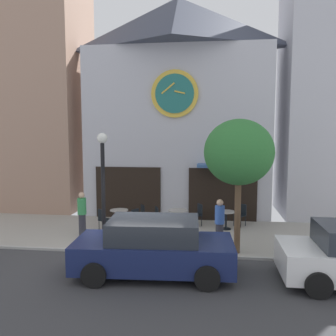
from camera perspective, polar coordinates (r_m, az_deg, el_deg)
ground_plane at (r=10.68m, az=-5.34°, el=-15.67°), size 24.28×11.26×0.13m
clock_building at (r=16.78m, az=1.64°, el=10.42°), size 8.43×4.12×9.99m
neighbor_building_left at (r=19.76m, az=-21.23°, el=14.56°), size 5.32×3.91×13.94m
street_lamp at (r=12.44m, az=-10.50°, el=-3.12°), size 0.36×0.36×3.85m
street_tree at (r=11.23m, az=11.45°, el=2.43°), size 2.20×1.98×4.30m
cafe_table_near_curb at (r=14.48m, az=-7.94°, el=-7.53°), size 0.74×0.74×0.73m
cafe_table_leftmost at (r=14.41m, az=1.61°, el=-7.53°), size 0.79×0.79×0.72m
cafe_table_near_door at (r=14.31m, az=9.42°, el=-7.76°), size 0.73×0.73×0.73m
cafe_chair_facing_wall at (r=14.14m, az=-1.47°, el=-7.81°), size 0.53×0.53×0.90m
cafe_chair_near_lamp at (r=13.89m, az=-5.67°, el=-8.10°), size 0.56×0.56×0.90m
cafe_chair_outer at (r=14.93m, az=11.78°, el=-7.19°), size 0.56×0.56×0.90m
cafe_chair_left_end at (r=14.70m, az=4.88°, el=-7.29°), size 0.55×0.55×0.90m
cafe_chair_by_entrance at (r=14.50m, az=-4.51°, el=-7.47°), size 0.55×0.55×0.90m
cafe_chair_mid_row at (r=13.99m, az=-10.45°, el=-8.06°), size 0.55×0.55×0.90m
pedestrian_blue at (r=11.94m, az=8.39°, el=-8.86°), size 0.43×0.43×1.67m
pedestrian_green at (r=13.46m, az=-13.80°, el=-7.25°), size 0.45×0.45×1.67m
parked_car_navy at (r=9.82m, az=-2.32°, el=-12.75°), size 4.40×2.22×1.55m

